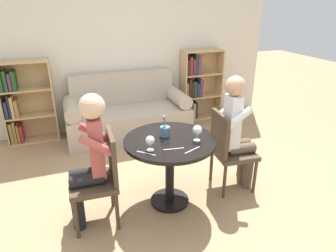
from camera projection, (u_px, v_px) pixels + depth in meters
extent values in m
plane|color=tan|center=(170.00, 201.00, 3.17)|extent=(16.00, 16.00, 0.00)
cube|color=silver|center=(118.00, 43.00, 4.63)|extent=(5.20, 0.05, 2.70)
cylinder|color=black|center=(170.00, 141.00, 2.89)|extent=(0.90, 0.90, 0.03)
cylinder|color=black|center=(170.00, 172.00, 3.03)|extent=(0.09, 0.09, 0.66)
cylinder|color=black|center=(170.00, 200.00, 3.16)|extent=(0.40, 0.40, 0.03)
cube|color=#B7A893|center=(128.00, 122.00, 4.66)|extent=(1.86, 0.80, 0.42)
cube|color=#B7A893|center=(122.00, 88.00, 4.76)|extent=(1.64, 0.16, 0.50)
cylinder|color=#B7A893|center=(71.00, 109.00, 4.28)|extent=(0.22, 0.72, 0.22)
cylinder|color=#B7A893|center=(177.00, 97.00, 4.80)|extent=(0.22, 0.72, 0.22)
cube|color=tan|center=(29.00, 100.00, 4.43)|extent=(0.71, 0.02, 1.20)
cube|color=tan|center=(2.00, 105.00, 4.21)|extent=(0.02, 0.28, 1.20)
cube|color=tan|center=(54.00, 100.00, 4.43)|extent=(0.02, 0.28, 1.20)
cube|color=tan|center=(36.00, 139.00, 4.55)|extent=(0.66, 0.28, 0.02)
cube|color=tan|center=(31.00, 115.00, 4.40)|extent=(0.66, 0.28, 0.02)
cube|color=tan|center=(26.00, 89.00, 4.24)|extent=(0.66, 0.28, 0.02)
cube|color=tan|center=(21.00, 62.00, 4.09)|extent=(0.66, 0.28, 0.02)
cube|color=olive|center=(12.00, 132.00, 4.38)|extent=(0.04, 0.23, 0.31)
cube|color=olive|center=(15.00, 131.00, 4.39)|extent=(0.03, 0.23, 0.34)
cube|color=olive|center=(19.00, 132.00, 4.42)|extent=(0.03, 0.23, 0.27)
cube|color=maroon|center=(22.00, 133.00, 4.44)|extent=(0.04, 0.23, 0.26)
cube|color=navy|center=(7.00, 109.00, 4.24)|extent=(0.04, 0.23, 0.25)
cube|color=#332319|center=(10.00, 106.00, 4.24)|extent=(0.03, 0.23, 0.34)
cube|color=tan|center=(13.00, 106.00, 4.26)|extent=(0.04, 0.23, 0.31)
cube|color=olive|center=(17.00, 108.00, 4.28)|extent=(0.04, 0.23, 0.25)
cube|color=#234723|center=(1.00, 81.00, 4.09)|extent=(0.05, 0.23, 0.27)
cube|color=#234723|center=(5.00, 80.00, 4.10)|extent=(0.04, 0.23, 0.28)
cube|color=#602D5B|center=(10.00, 81.00, 4.13)|extent=(0.04, 0.23, 0.24)
cube|color=#234723|center=(14.00, 80.00, 4.14)|extent=(0.05, 0.23, 0.27)
cube|color=tan|center=(198.00, 83.00, 5.32)|extent=(0.71, 0.02, 1.20)
cube|color=tan|center=(183.00, 87.00, 5.10)|extent=(0.02, 0.28, 1.20)
cube|color=tan|center=(219.00, 83.00, 5.31)|extent=(0.02, 0.28, 1.20)
cube|color=tan|center=(200.00, 116.00, 5.43)|extent=(0.66, 0.28, 0.02)
cube|color=tan|center=(201.00, 96.00, 5.28)|extent=(0.66, 0.28, 0.02)
cube|color=tan|center=(202.00, 74.00, 5.13)|extent=(0.66, 0.28, 0.02)
cube|color=tan|center=(203.00, 51.00, 4.98)|extent=(0.66, 0.28, 0.02)
cube|color=maroon|center=(185.00, 109.00, 5.26)|extent=(0.03, 0.23, 0.33)
cube|color=navy|center=(187.00, 111.00, 5.29)|extent=(0.05, 0.23, 0.26)
cube|color=#332319|center=(190.00, 109.00, 5.29)|extent=(0.03, 0.23, 0.34)
cube|color=tan|center=(192.00, 110.00, 5.32)|extent=(0.04, 0.23, 0.28)
cube|color=#332319|center=(194.00, 109.00, 5.33)|extent=(0.03, 0.23, 0.30)
cube|color=olive|center=(185.00, 90.00, 5.12)|extent=(0.03, 0.23, 0.26)
cube|color=#332319|center=(188.00, 88.00, 5.13)|extent=(0.04, 0.23, 0.32)
cube|color=#332319|center=(191.00, 89.00, 5.15)|extent=(0.04, 0.23, 0.28)
cube|color=#234723|center=(193.00, 89.00, 5.17)|extent=(0.04, 0.23, 0.27)
cube|color=navy|center=(196.00, 89.00, 5.19)|extent=(0.04, 0.23, 0.24)
cube|color=#602D5B|center=(199.00, 87.00, 5.20)|extent=(0.05, 0.23, 0.30)
cube|color=olive|center=(201.00, 88.00, 5.22)|extent=(0.03, 0.23, 0.26)
cube|color=#332319|center=(186.00, 67.00, 4.97)|extent=(0.04, 0.23, 0.26)
cube|color=maroon|center=(189.00, 66.00, 4.98)|extent=(0.04, 0.23, 0.30)
cube|color=#602D5B|center=(192.00, 67.00, 5.01)|extent=(0.03, 0.23, 0.26)
cube|color=#234723|center=(194.00, 64.00, 5.00)|extent=(0.03, 0.23, 0.34)
cube|color=#602D5B|center=(197.00, 65.00, 5.03)|extent=(0.05, 0.23, 0.31)
cylinder|color=#473828|center=(75.00, 196.00, 2.92)|extent=(0.04, 0.04, 0.40)
cylinder|color=#473828|center=(76.00, 219.00, 2.61)|extent=(0.04, 0.04, 0.40)
cylinder|color=#473828|center=(112.00, 189.00, 3.02)|extent=(0.04, 0.04, 0.40)
cylinder|color=#473828|center=(117.00, 211.00, 2.71)|extent=(0.04, 0.04, 0.40)
cube|color=#473828|center=(93.00, 183.00, 2.73)|extent=(0.44, 0.44, 0.05)
cube|color=#473828|center=(112.00, 156.00, 2.68)|extent=(0.06, 0.38, 0.45)
cylinder|color=#473828|center=(255.00, 177.00, 3.24)|extent=(0.04, 0.04, 0.40)
cylinder|color=#473828|center=(239.00, 161.00, 3.56)|extent=(0.04, 0.04, 0.40)
cylinder|color=#473828|center=(224.00, 182.00, 3.15)|extent=(0.04, 0.04, 0.40)
cylinder|color=#473828|center=(211.00, 165.00, 3.47)|extent=(0.04, 0.04, 0.40)
cube|color=#473828|center=(234.00, 153.00, 3.27)|extent=(0.46, 0.46, 0.05)
cube|color=#473828|center=(219.00, 134.00, 3.12)|extent=(0.07, 0.38, 0.45)
cylinder|color=black|center=(77.00, 201.00, 2.81)|extent=(0.11, 0.11, 0.45)
cylinder|color=black|center=(78.00, 208.00, 2.72)|extent=(0.11, 0.11, 0.45)
cylinder|color=black|center=(86.00, 174.00, 2.74)|extent=(0.31, 0.13, 0.11)
cylinder|color=black|center=(87.00, 180.00, 2.64)|extent=(0.31, 0.13, 0.11)
cube|color=#B2514C|center=(96.00, 148.00, 2.61)|extent=(0.13, 0.21, 0.54)
cylinder|color=#B2514C|center=(94.00, 133.00, 2.70)|extent=(0.29, 0.08, 0.23)
cylinder|color=#B2514C|center=(97.00, 146.00, 2.46)|extent=(0.29, 0.08, 0.23)
sphere|color=beige|center=(92.00, 106.00, 2.46)|extent=(0.22, 0.22, 0.22)
cylinder|color=brown|center=(248.00, 169.00, 3.33)|extent=(0.11, 0.11, 0.45)
cylinder|color=brown|center=(243.00, 165.00, 3.43)|extent=(0.11, 0.11, 0.45)
cylinder|color=brown|center=(241.00, 149.00, 3.20)|extent=(0.31, 0.14, 0.11)
cylinder|color=brown|center=(237.00, 144.00, 3.29)|extent=(0.31, 0.14, 0.11)
cube|color=white|center=(232.00, 122.00, 3.10)|extent=(0.14, 0.21, 0.58)
cylinder|color=white|center=(239.00, 118.00, 2.95)|extent=(0.29, 0.10, 0.23)
cylinder|color=white|center=(227.00, 109.00, 3.19)|extent=(0.29, 0.10, 0.23)
sphere|color=tan|center=(235.00, 86.00, 2.95)|extent=(0.20, 0.20, 0.20)
cylinder|color=white|center=(150.00, 150.00, 2.68)|extent=(0.06, 0.06, 0.00)
cylinder|color=white|center=(150.00, 147.00, 2.67)|extent=(0.01, 0.01, 0.06)
sphere|color=white|center=(150.00, 140.00, 2.64)|extent=(0.08, 0.08, 0.08)
sphere|color=maroon|center=(150.00, 141.00, 2.64)|extent=(0.06, 0.06, 0.06)
cylinder|color=white|center=(197.00, 140.00, 2.86)|extent=(0.06, 0.06, 0.00)
cylinder|color=white|center=(197.00, 137.00, 2.85)|extent=(0.01, 0.01, 0.07)
sphere|color=white|center=(197.00, 130.00, 2.82)|extent=(0.09, 0.09, 0.09)
sphere|color=maroon|center=(197.00, 131.00, 2.82)|extent=(0.06, 0.06, 0.06)
cylinder|color=slate|center=(165.00, 131.00, 2.94)|extent=(0.10, 0.10, 0.10)
cylinder|color=#4C7A42|center=(164.00, 122.00, 2.93)|extent=(0.00, 0.01, 0.09)
sphere|color=#D16684|center=(164.00, 118.00, 2.91)|extent=(0.04, 0.04, 0.04)
cylinder|color=#4C7A42|center=(164.00, 122.00, 2.88)|extent=(0.01, 0.01, 0.11)
sphere|color=#9E70B2|center=(164.00, 117.00, 2.86)|extent=(0.04, 0.04, 0.04)
cylinder|color=#4C7A42|center=(165.00, 123.00, 2.93)|extent=(0.01, 0.01, 0.07)
sphere|color=#E07F4C|center=(165.00, 119.00, 2.91)|extent=(0.04, 0.04, 0.04)
cube|color=silver|center=(174.00, 149.00, 2.70)|extent=(0.19, 0.04, 0.00)
cube|color=silver|center=(146.00, 153.00, 2.62)|extent=(0.14, 0.14, 0.00)
cube|color=silver|center=(192.00, 150.00, 2.68)|extent=(0.18, 0.08, 0.00)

